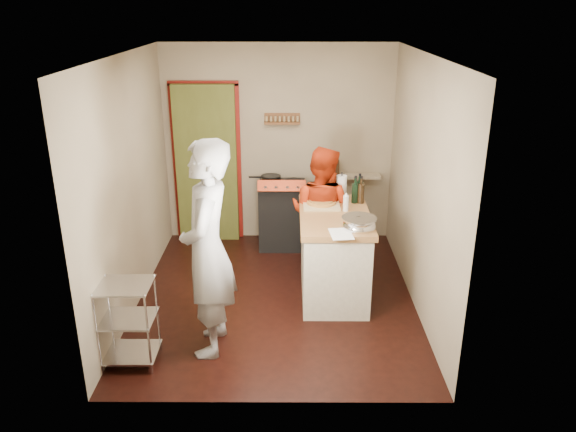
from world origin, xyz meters
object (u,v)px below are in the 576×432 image
object	(u,v)px
wire_shelving	(128,320)
person_stripe	(208,250)
stove	(282,214)
island	(334,252)
person_red	(321,213)

from	to	relation	value
wire_shelving	person_stripe	distance (m)	0.94
stove	island	distance (m)	1.45
stove	wire_shelving	bearing A→B (deg)	-116.85
person_red	wire_shelving	bearing A→B (deg)	72.70
stove	wire_shelving	distance (m)	2.94
person_stripe	wire_shelving	bearing A→B (deg)	-69.18
wire_shelving	person_stripe	bearing A→B (deg)	19.68
wire_shelving	person_stripe	xyz separation A→B (m)	(0.70, 0.25, 0.57)
island	person_red	world-z (taller)	person_red
wire_shelving	person_red	distance (m)	2.52
person_stripe	person_red	size ratio (longest dim) A/B	1.28
stove	person_red	world-z (taller)	person_red
stove	wire_shelving	size ratio (longest dim) A/B	1.26
stove	island	bearing A→B (deg)	-65.98
wire_shelving	stove	bearing A→B (deg)	63.15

